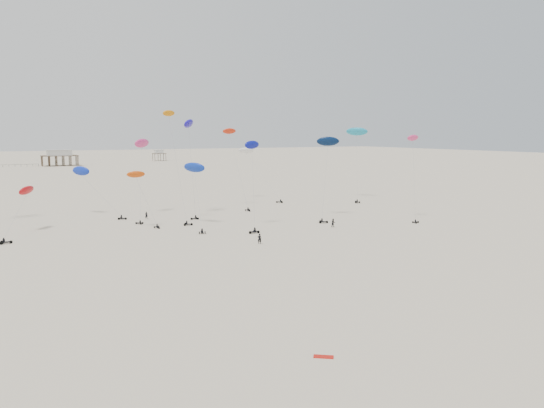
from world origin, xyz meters
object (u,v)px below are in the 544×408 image
rig_0 (234,150)px  spectator_0 (260,244)px  rig_3 (87,178)px  pavilion_main (60,159)px  pavilion_small (159,156)px

rig_0 → spectator_0: size_ratio=9.91×
rig_0 → rig_3: size_ratio=1.29×
pavilion_main → rig_0: bearing=-84.2°
pavilion_main → rig_3: rig_3 is taller
spectator_0 → rig_0: bearing=-79.9°
pavilion_small → rig_0: (-48.12, -247.20, 11.85)m
pavilion_small → spectator_0: bearing=-102.1°
pavilion_main → rig_0: rig_0 is taller
rig_0 → rig_3: 37.66m
pavilion_small → spectator_0: (-62.93, -292.75, -3.49)m
rig_3 → spectator_0: 55.36m
pavilion_main → rig_0: (21.88, -217.20, 11.12)m
pavilion_main → spectator_0: size_ratio=9.44×
pavilion_main → spectator_0: (7.07, -262.75, -4.22)m
pavilion_main → pavilion_small: bearing=23.2°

